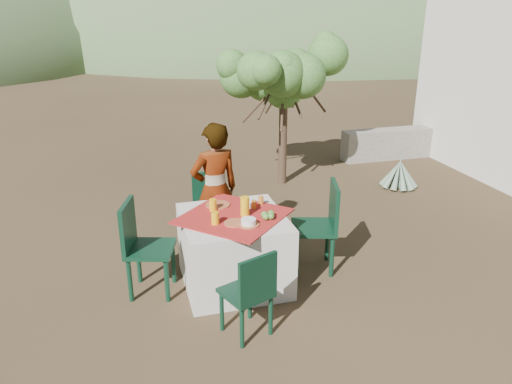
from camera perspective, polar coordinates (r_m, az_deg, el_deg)
The scene contains 24 objects.
ground at distance 5.62m, azimuth 3.29°, elevation -8.48°, with size 160.00×160.00×0.00m, color #322516.
table at distance 5.14m, azimuth -2.54°, elevation -6.61°, with size 1.30×1.30×0.76m.
chair_far at distance 6.09m, azimuth -5.34°, elevation -1.29°, with size 0.40×0.40×0.84m.
chair_near at distance 4.32m, azimuth -0.61°, elevation -11.23°, with size 0.49×0.49×0.82m.
chair_left at distance 5.04m, azimuth -12.95°, elevation -5.77°, with size 0.55×0.55×0.97m.
chair_right at distance 5.38m, azimuth 7.53°, elevation -3.47°, with size 0.56×0.56×0.99m.
person at distance 5.61m, azimuth -4.72°, elevation 0.20°, with size 0.57×0.37×1.55m, color #8C6651.
shrub_tree at distance 7.82m, azimuth 3.51°, elevation 12.45°, with size 1.73×1.70×2.04m.
agave at distance 8.18m, azimuth 16.05°, elevation 1.93°, with size 0.59×0.58×0.62m.
stone_wall at distance 9.89m, azimuth 16.94°, elevation 5.46°, with size 2.60×0.35×0.55m, color gray.
hill_near_right at distance 42.93m, azimuth 3.02°, elevation 17.16°, with size 48.00×48.00×20.00m, color #3A532F.
hill_far_center at distance 56.74m, azimuth -18.89°, elevation 17.03°, with size 60.00×60.00×24.00m, color gray.
hill_far_right at distance 58.72m, azimuth 15.40°, elevation 17.48°, with size 36.00×36.00×14.00m, color gray.
plate_far at distance 5.23m, azimuth -4.39°, elevation -1.47°, with size 0.25×0.25×0.01m, color brown.
plate_near at distance 4.80m, azimuth -2.45°, elevation -3.56°, with size 0.21×0.21×0.01m, color brown.
glass_far at distance 5.09m, azimuth -4.95°, elevation -1.48°, with size 0.08×0.08×0.12m, color #E9A50E.
glass_near at distance 4.78m, azimuth -4.70°, elevation -2.98°, with size 0.08×0.08×0.12m, color #E9A50E.
juice_pitcher at distance 4.94m, azimuth -1.28°, elevation -1.65°, with size 0.09×0.09×0.20m, color #E9A50E.
bowl_plate at distance 4.76m, azimuth -0.86°, elevation -3.75°, with size 0.21×0.21×0.01m, color brown.
white_bowl at distance 4.75m, azimuth -0.86°, elevation -3.39°, with size 0.15×0.15×0.05m, color white.
jar_left at distance 5.13m, azimuth -0.27°, elevation -1.42°, with size 0.05×0.05×0.09m, color #C27122.
jar_right at distance 5.23m, azimuth 0.58°, elevation -0.95°, with size 0.05×0.05×0.09m, color #C27122.
napkin_holder at distance 5.13m, azimuth -0.95°, elevation -1.33°, with size 0.08×0.05×0.10m, color white.
fruit_cluster at distance 4.89m, azimuth 1.39°, elevation -2.68°, with size 0.14×0.13×0.07m.
Camera 1 is at (-1.63, -4.62, 2.75)m, focal length 35.00 mm.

